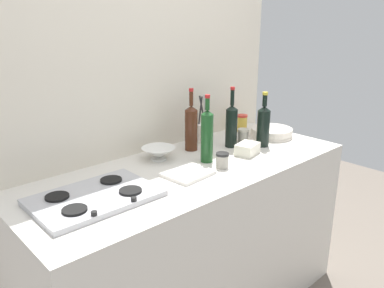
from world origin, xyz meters
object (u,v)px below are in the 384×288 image
stovetop_hob (95,197)px  butter_dish (247,149)px  wine_bottle_mid_right (231,125)px  wine_bottle_mid_left (191,127)px  mixing_bowl (159,153)px  condiment_jar_rear (243,136)px  condiment_jar_spare (242,123)px  wine_bottle_leftmost (207,135)px  plate_stack (272,132)px  cutting_board (188,173)px  wine_bottle_rightmost (263,125)px  utensil_crock (203,132)px  condiment_jar_front (222,160)px

stovetop_hob → butter_dish: butter_dish is taller
wine_bottle_mid_right → wine_bottle_mid_left: bearing=152.0°
wine_bottle_mid_right → butter_dish: 0.19m
mixing_bowl → wine_bottle_mid_right: bearing=-13.4°
condiment_jar_rear → condiment_jar_spare: size_ratio=0.85×
wine_bottle_leftmost → plate_stack: bearing=3.7°
cutting_board → wine_bottle_rightmost: bearing=3.6°
wine_bottle_rightmost → butter_dish: size_ratio=2.42×
butter_dish → wine_bottle_rightmost: bearing=11.2°
plate_stack → utensil_crock: size_ratio=0.92×
wine_bottle_mid_right → mixing_bowl: (-0.45, 0.11, -0.09)m
wine_bottle_rightmost → butter_dish: 0.21m
wine_bottle_rightmost → condiment_jar_rear: size_ratio=3.44×
wine_bottle_mid_right → utensil_crock: 0.19m
wine_bottle_mid_left → wine_bottle_rightmost: size_ratio=1.10×
condiment_jar_front → condiment_jar_rear: size_ratio=0.83×
wine_bottle_mid_right → utensil_crock: wine_bottle_mid_right is taller
wine_bottle_mid_left → utensil_crock: (0.16, 0.06, -0.07)m
butter_dish → utensil_crock: bearing=94.1°
wine_bottle_rightmost → condiment_jar_rear: (-0.06, 0.10, -0.08)m
wine_bottle_rightmost → mixing_bowl: 0.65m
mixing_bowl → condiment_jar_spare: condiment_jar_spare is taller
wine_bottle_rightmost → stovetop_hob: bearing=178.8°
stovetop_hob → mixing_bowl: size_ratio=2.79×
butter_dish → condiment_jar_rear: size_ratio=1.42×
utensil_crock → condiment_jar_spare: utensil_crock is taller
wine_bottle_mid_left → wine_bottle_leftmost: bearing=-109.3°
wine_bottle_rightmost → utensil_crock: bearing=124.9°
wine_bottle_leftmost → wine_bottle_mid_left: wine_bottle_leftmost is taller
wine_bottle_mid_right → cutting_board: (-0.48, -0.16, -0.12)m
wine_bottle_leftmost → wine_bottle_mid_right: 0.29m
wine_bottle_mid_right → condiment_jar_front: bearing=-145.0°
mixing_bowl → plate_stack: bearing=-10.6°
stovetop_hob → plate_stack: (1.29, 0.05, 0.01)m
wine_bottle_leftmost → condiment_jar_spare: size_ratio=3.26×
stovetop_hob → wine_bottle_mid_left: 0.77m
butter_dish → condiment_jar_front: 0.26m
condiment_jar_rear → cutting_board: 0.59m
stovetop_hob → condiment_jar_front: condiment_jar_front is taller
condiment_jar_rear → condiment_jar_spare: (0.21, 0.19, 0.01)m
mixing_bowl → cutting_board: mixing_bowl is taller
wine_bottle_leftmost → condiment_jar_front: wine_bottle_leftmost is taller
wine_bottle_mid_left → utensil_crock: bearing=21.3°
wine_bottle_leftmost → condiment_jar_rear: wine_bottle_leftmost is taller
wine_bottle_rightmost → condiment_jar_spare: bearing=62.2°
wine_bottle_rightmost → cutting_board: wine_bottle_rightmost is taller
wine_bottle_rightmost → condiment_jar_rear: bearing=119.5°
mixing_bowl → condiment_jar_spare: 0.76m
wine_bottle_rightmost → wine_bottle_leftmost: bearing=175.0°
stovetop_hob → utensil_crock: (0.89, 0.27, 0.05)m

